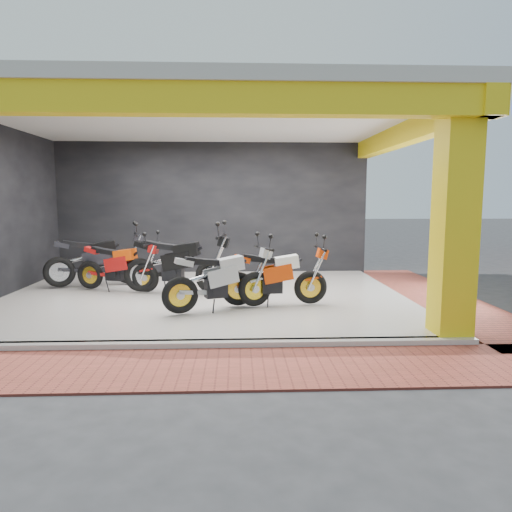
# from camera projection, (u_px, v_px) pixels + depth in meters

# --- Properties ---
(ground) EXTENTS (80.00, 80.00, 0.00)m
(ground) POSITION_uv_depth(u_px,v_px,m) (195.00, 327.00, 7.24)
(ground) COLOR #2D2D30
(ground) RESTS_ON ground
(showroom_floor) EXTENTS (8.00, 6.00, 0.10)m
(showroom_floor) POSITION_uv_depth(u_px,v_px,m) (204.00, 297.00, 9.22)
(showroom_floor) COLOR silver
(showroom_floor) RESTS_ON ground
(showroom_ceiling) EXTENTS (8.40, 6.40, 0.20)m
(showroom_ceiling) POSITION_uv_depth(u_px,v_px,m) (202.00, 117.00, 8.78)
(showroom_ceiling) COLOR beige
(showroom_ceiling) RESTS_ON corner_column
(back_wall) EXTENTS (8.20, 0.20, 3.50)m
(back_wall) POSITION_uv_depth(u_px,v_px,m) (212.00, 210.00, 12.08)
(back_wall) COLOR black
(back_wall) RESTS_ON ground
(corner_column) EXTENTS (0.50, 0.50, 3.50)m
(corner_column) POSITION_uv_depth(u_px,v_px,m) (455.00, 219.00, 6.44)
(corner_column) COLOR yellow
(corner_column) RESTS_ON ground
(header_beam_front) EXTENTS (8.40, 0.30, 0.40)m
(header_beam_front) POSITION_uv_depth(u_px,v_px,m) (184.00, 99.00, 5.84)
(header_beam_front) COLOR yellow
(header_beam_front) RESTS_ON corner_column
(header_beam_right) EXTENTS (0.30, 6.40, 0.40)m
(header_beam_right) POSITION_uv_depth(u_px,v_px,m) (406.00, 134.00, 8.98)
(header_beam_right) COLOR yellow
(header_beam_right) RESTS_ON corner_column
(floor_kerb) EXTENTS (8.00, 0.20, 0.10)m
(floor_kerb) POSITION_uv_depth(u_px,v_px,m) (189.00, 345.00, 6.23)
(floor_kerb) COLOR silver
(floor_kerb) RESTS_ON ground
(paver_front) EXTENTS (9.00, 1.40, 0.03)m
(paver_front) POSITION_uv_depth(u_px,v_px,m) (182.00, 368.00, 5.46)
(paver_front) COLOR #983D31
(paver_front) RESTS_ON ground
(paver_right) EXTENTS (1.40, 7.00, 0.03)m
(paver_right) POSITION_uv_depth(u_px,v_px,m) (437.00, 297.00, 9.42)
(paver_right) COLOR #983D31
(paver_right) RESTS_ON ground
(moto_hero) EXTENTS (2.10, 0.90, 1.25)m
(moto_hero) POSITION_uv_depth(u_px,v_px,m) (311.00, 271.00, 8.29)
(moto_hero) COLOR #D93D09
(moto_hero) RESTS_ON showroom_floor
(moto_row_a) EXTENTS (2.23, 1.47, 1.28)m
(moto_row_a) POSITION_uv_depth(u_px,v_px,m) (255.00, 272.00, 8.09)
(moto_row_a) COLOR #A3A6AA
(moto_row_a) RESTS_ON showroom_floor
(moto_row_b) EXTENTS (2.46, 1.26, 1.43)m
(moto_row_b) POSITION_uv_depth(u_px,v_px,m) (212.00, 260.00, 9.15)
(moto_row_b) COLOR black
(moto_row_b) RESTS_ON showroom_floor
(moto_row_c) EXTENTS (2.14, 1.32, 1.23)m
(moto_row_c) POSITION_uv_depth(u_px,v_px,m) (145.00, 264.00, 9.33)
(moto_row_c) COLOR red
(moto_row_c) RESTS_ON showroom_floor
(moto_row_d) EXTENTS (2.37, 1.40, 1.36)m
(moto_row_d) POSITION_uv_depth(u_px,v_px,m) (128.00, 255.00, 10.28)
(moto_row_d) COLOR black
(moto_row_d) RESTS_ON showroom_floor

